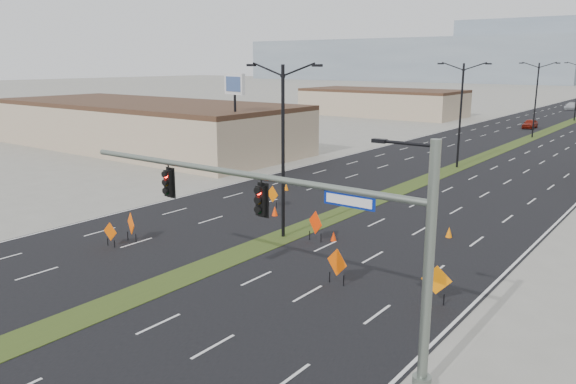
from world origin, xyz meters
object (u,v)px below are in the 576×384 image
Objects in this scene: construction_sign_0 at (110,233)px; construction_sign_5 at (337,264)px; car_far at (571,106)px; cone_3 at (286,187)px; cone_0 at (275,211)px; pole_sign_west at (235,92)px; streetlight_2 at (536,98)px; construction_sign_1 at (131,225)px; streetlight_1 at (461,112)px; construction_sign_4 at (436,281)px; cone_2 at (449,232)px; construction_sign_3 at (315,224)px; signal_mast at (303,220)px; car_left at (530,124)px; construction_sign_2 at (272,195)px; streetlight_0 at (283,146)px; cone_1 at (334,236)px.

construction_sign_5 reaches higher than construction_sign_0.
car_far reaches higher than cone_3.
pole_sign_west is (-13.69, 11.24, 7.04)m from cone_0.
streetlight_2 reaches higher than cone_0.
streetlight_1 is at bearing 102.22° from construction_sign_1.
cone_2 is (-3.05, 9.32, -0.69)m from construction_sign_4.
construction_sign_3 is 13.30m from cone_3.
signal_mast reaches higher than construction_sign_5.
signal_mast is 78.18m from car_left.
cone_0 is (-3.29, -24.64, -5.08)m from streetlight_1.
pole_sign_west reaches higher than car_left.
construction_sign_2 is at bearing 156.67° from construction_sign_5.
streetlight_1 reaches higher than construction_sign_4.
cone_2 is 27.30m from pole_sign_west.
streetlight_0 is at bearing -86.48° from car_far.
streetlight_1 reaches higher than construction_sign_1.
streetlight_0 reaches higher than construction_sign_5.
pole_sign_west is (-18.98, 14.15, 6.31)m from construction_sign_3.
signal_mast is at bearing -49.46° from streetlight_0.
construction_sign_0 is 11.57m from construction_sign_3.
construction_sign_1 is at bearing -100.76° from streetlight_1.
construction_sign_3 is (7.36, -108.86, 0.33)m from car_far.
streetlight_2 is 2.41× the size of car_left.
construction_sign_3 is (6.80, -4.55, 0.15)m from construction_sign_2.
construction_sign_4 is 2.53× the size of cone_0.
car_far is at bearing 77.61° from construction_sign_4.
signal_mast is 9.28× the size of construction_sign_5.
cone_2 is (14.35, 11.78, -0.69)m from construction_sign_1.
streetlight_2 is 44.80m from pole_sign_west.
pole_sign_west is (-13.82, -52.60, 6.68)m from car_left.
cone_0 is (2.06, -105.95, -0.41)m from car_far.
cone_0 is (-3.29, 3.36, -5.08)m from streetlight_0.
pole_sign_west is at bearing 140.10° from construction_sign_1.
cone_0 is (-9.72, 7.64, -0.70)m from construction_sign_5.
cone_0 is at bearing 159.91° from cone_1.
cone_1 is 0.06× the size of pole_sign_west.
pole_sign_west reaches higher than construction_sign_0.
cone_1 is (-3.61, 5.40, -0.74)m from construction_sign_5.
construction_sign_0 is 2.08× the size of cone_0.
cone_2 is (7.89, 5.82, -5.09)m from streetlight_0.
cone_2 reaches higher than cone_3.
construction_sign_1 reaches higher than construction_sign_0.
streetlight_1 is 14.72× the size of cone_0.
cone_0 is 19.06m from pole_sign_west.
construction_sign_3 reaches higher than car_left.
cone_2 is at bearing 12.43° from cone_0.
construction_sign_3 is at bearing 149.39° from construction_sign_5.
construction_sign_4 reaches higher than construction_sign_0.
construction_sign_4 is 2.65× the size of cone_2.
construction_sign_1 is 1.00× the size of construction_sign_4.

